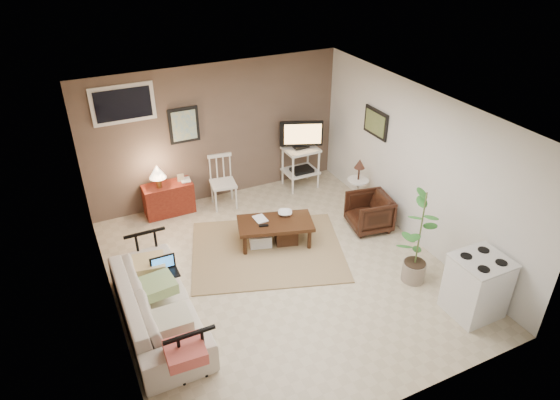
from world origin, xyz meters
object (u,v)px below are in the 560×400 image
coffee_table (275,231)px  stove (477,286)px  armchair (369,211)px  potted_plant (420,235)px  sofa (157,298)px  side_table (358,179)px  tv_stand (301,153)px  spindle_chair (223,183)px  red_console (168,196)px

coffee_table → stove: (1.65, -2.46, 0.18)m
armchair → stove: stove is taller
armchair → potted_plant: potted_plant is taller
sofa → stove: size_ratio=2.54×
coffee_table → side_table: 1.78m
tv_stand → side_table: bearing=-67.5°
coffee_table → spindle_chair: bearing=101.6°
red_console → armchair: 3.36m
sofa → red_console: bearing=-17.4°
coffee_table → side_table: (1.71, 0.33, 0.35)m
sofa → side_table: 3.95m
tv_stand → stove: bearing=-83.9°
side_table → red_console: bearing=156.5°
tv_stand → potted_plant: (0.14, -3.11, 0.08)m
sofa → red_console: size_ratio=2.25×
side_table → armchair: 0.66m
tv_stand → side_table: size_ratio=1.35×
red_console → side_table: size_ratio=0.99×
red_console → side_table: 3.22m
sofa → red_console: red_console is taller
coffee_table → potted_plant: 2.19m
sofa → armchair: 3.65m
coffee_table → armchair: armchair is taller
potted_plant → side_table: bearing=80.2°
red_console → sofa: bearing=-107.4°
red_console → spindle_chair: 0.95m
coffee_table → spindle_chair: 1.49m
red_console → potted_plant: size_ratio=0.66×
tv_stand → coffee_table: bearing=-129.7°
red_console → tv_stand: tv_stand is taller
side_table → potted_plant: (-0.34, -1.95, 0.17)m
stove → armchair: bearing=92.4°
coffee_table → red_console: red_console is taller
tv_stand → armchair: size_ratio=2.00×
armchair → potted_plant: size_ratio=0.45×
tv_stand → potted_plant: size_ratio=0.90×
red_console → stove: size_ratio=1.13×
tv_stand → potted_plant: potted_plant is taller
spindle_chair → red_console: bearing=170.4°
red_console → stove: 4.99m
coffee_table → stove: stove is taller
spindle_chair → tv_stand: bearing=1.2°
tv_stand → potted_plant: 3.11m
sofa → armchair: sofa is taller
red_console → side_table: (2.94, -1.28, 0.26)m
sofa → red_console: 2.66m
red_console → stove: red_console is taller
red_console → spindle_chair: red_console is taller
spindle_chair → potted_plant: size_ratio=0.64×
coffee_table → stove: bearing=-56.1°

